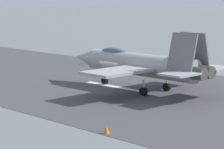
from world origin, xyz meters
The scene contains 5 objects.
ground_plane centered at (0.00, 0.00, 0.00)m, with size 400.00×400.00×0.00m, color slate.
runway_strip centered at (-0.02, 0.00, 0.01)m, with size 240.00×26.00×0.02m.
fighter_jet centered at (-3.08, -0.27, 2.50)m, with size 16.86×14.06×5.71m.
crew_person centered at (13.73, -9.60, 0.83)m, with size 0.69×0.36×1.65m.
marker_cone_near centered at (-12.11, 12.59, 0.28)m, with size 0.44×0.44×0.55m, color orange.
Camera 1 is at (-36.86, 36.11, 9.18)m, focal length 86.87 mm.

